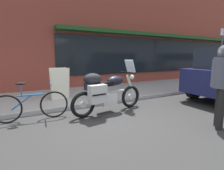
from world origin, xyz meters
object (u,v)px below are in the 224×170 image
object	(u,v)px
pedestrian_walking	(223,77)
sandwich_board_sign	(60,84)
parked_bicycle	(31,105)
parking_sign_pole	(221,52)
touring_motorcycle	(106,91)

from	to	relation	value
pedestrian_walking	sandwich_board_sign	world-z (taller)	pedestrian_walking
parked_bicycle	parking_sign_pole	bearing A→B (deg)	5.35
sandwich_board_sign	parked_bicycle	bearing A→B (deg)	-126.64
sandwich_board_sign	parking_sign_pole	bearing A→B (deg)	-3.19
parked_bicycle	pedestrian_walking	bearing A→B (deg)	-34.51
parked_bicycle	pedestrian_walking	world-z (taller)	pedestrian_walking
sandwich_board_sign	pedestrian_walking	bearing A→B (deg)	-55.59
parking_sign_pole	sandwich_board_sign	bearing A→B (deg)	176.81
touring_motorcycle	parked_bicycle	distance (m)	1.83
touring_motorcycle	sandwich_board_sign	world-z (taller)	touring_motorcycle
sandwich_board_sign	parking_sign_pole	xyz separation A→B (m)	(7.93, -0.44, 1.11)
parked_bicycle	sandwich_board_sign	world-z (taller)	sandwich_board_sign
touring_motorcycle	parking_sign_pole	size ratio (longest dim) A/B	0.79
pedestrian_walking	sandwich_board_sign	bearing A→B (deg)	124.41
pedestrian_walking	parking_sign_pole	bearing A→B (deg)	30.42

